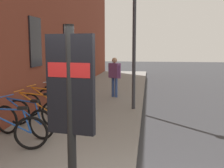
{
  "coord_description": "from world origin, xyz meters",
  "views": [
    {
      "loc": [
        -3.17,
        -0.2,
        2.3
      ],
      "look_at": [
        3.21,
        0.65,
        1.39
      ],
      "focal_mm": 44.23,
      "sensor_mm": 36.0,
      "label": 1
    }
  ],
  "objects": [
    {
      "name": "station_facade",
      "position": [
        8.99,
        3.8,
        3.66
      ],
      "size": [
        22.0,
        0.65,
        7.33
      ],
      "color": "brown",
      "rests_on": "ground"
    },
    {
      "name": "bicycle_mid_rack",
      "position": [
        6.32,
        2.86,
        0.51
      ],
      "size": [
        0.48,
        1.77,
        0.97
      ],
      "color": "black",
      "rests_on": "sidewalk_pavement"
    },
    {
      "name": "bicycle_leaning_wall",
      "position": [
        4.63,
        2.85,
        0.51
      ],
      "size": [
        0.51,
        1.75,
        0.97
      ],
      "color": "black",
      "rests_on": "sidewalk_pavement"
    },
    {
      "name": "bicycle_by_door",
      "position": [
        3.74,
        2.79,
        0.51
      ],
      "size": [
        0.48,
        1.77,
        0.97
      ],
      "color": "black",
      "rests_on": "sidewalk_pavement"
    },
    {
      "name": "pedestrian_near_bus",
      "position": [
        8.27,
        1.22,
        1.14
      ],
      "size": [
        0.45,
        0.56,
        1.66
      ],
      "color": "#334C8C",
      "rests_on": "sidewalk_pavement"
    },
    {
      "name": "bicycle_end_of_row",
      "position": [
        5.55,
        2.7,
        0.51
      ],
      "size": [
        0.51,
        1.75,
        0.97
      ],
      "color": "black",
      "rests_on": "sidewalk_pavement"
    },
    {
      "name": "street_lamp",
      "position": [
        6.18,
        0.3,
        2.99
      ],
      "size": [
        0.28,
        0.28,
        4.79
      ],
      "color": "#333338",
      "rests_on": "sidewalk_pavement"
    },
    {
      "name": "transit_info_sign",
      "position": [
        -0.28,
        0.64,
        1.72
      ],
      "size": [
        0.17,
        0.56,
        2.4
      ],
      "color": "black",
      "rests_on": "sidewalk_pavement"
    },
    {
      "name": "sidewalk_pavement",
      "position": [
        8.0,
        1.75,
        0.06
      ],
      "size": [
        24.0,
        3.5,
        0.12
      ],
      "primitive_type": "cube",
      "color": "gray",
      "rests_on": "ground"
    },
    {
      "name": "bicycle_beside_lamp",
      "position": [
        2.0,
        2.71,
        0.51
      ],
      "size": [
        0.56,
        1.74,
        0.97
      ],
      "color": "black",
      "rests_on": "sidewalk_pavement"
    },
    {
      "name": "bicycle_nearest_sign",
      "position": [
        2.88,
        2.74,
        0.51
      ],
      "size": [
        0.61,
        1.73,
        0.97
      ],
      "color": "black",
      "rests_on": "sidewalk_pavement"
    },
    {
      "name": "ground",
      "position": [
        6.0,
        -1.0,
        0.0
      ],
      "size": [
        60.0,
        60.0,
        0.0
      ],
      "primitive_type": "plane",
      "color": "#2D2D30"
    }
  ]
}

